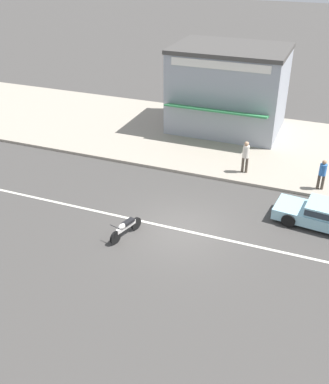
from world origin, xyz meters
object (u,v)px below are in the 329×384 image
pedestrian_by_shop (246,154)px  sedan_pale_blue_0 (324,215)px  motorcycle_0 (126,228)px  shopfront_corner_warung (228,88)px  pedestrian_mid_kerb (322,173)px

pedestrian_by_shop → sedan_pale_blue_0: bearing=-39.3°
motorcycle_0 → pedestrian_by_shop: 8.08m
shopfront_corner_warung → motorcycle_0: bearing=-93.6°
motorcycle_0 → pedestrian_mid_kerb: pedestrian_mid_kerb is taller
motorcycle_0 → pedestrian_by_shop: (3.35, 7.32, 0.74)m
sedan_pale_blue_0 → pedestrian_mid_kerb: bearing=97.0°
sedan_pale_blue_0 → shopfront_corner_warung: (-6.74, 9.29, 2.17)m
pedestrian_by_shop → shopfront_corner_warung: size_ratio=0.25×
shopfront_corner_warung → pedestrian_by_shop: bearing=-66.6°
sedan_pale_blue_0 → pedestrian_mid_kerb: 3.10m
pedestrian_mid_kerb → shopfront_corner_warung: bearing=135.5°
motorcycle_0 → sedan_pale_blue_0: bearing=27.1°
sedan_pale_blue_0 → pedestrian_by_shop: size_ratio=2.49×
motorcycle_0 → shopfront_corner_warung: 13.38m
pedestrian_mid_kerb → motorcycle_0: bearing=-136.2°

